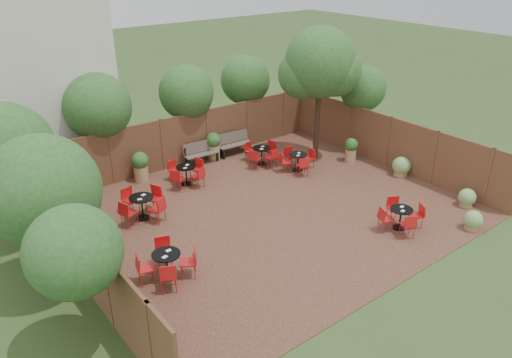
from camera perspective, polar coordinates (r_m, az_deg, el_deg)
ground at (r=15.84m, az=1.20°, el=-3.85°), size 80.00×80.00×0.00m
courtyard_paving at (r=15.84m, az=1.20°, el=-3.82°), size 12.00×10.00×0.02m
fence_back at (r=19.20m, az=-8.20°, el=4.60°), size 12.00×0.08×2.00m
fence_left at (r=12.96m, az=-20.11°, el=-7.73°), size 0.08×10.00×2.00m
fence_right at (r=19.42m, az=15.19°, el=4.19°), size 0.08×10.00×2.00m
neighbour_building at (r=19.55m, az=-25.16°, el=12.06°), size 5.00×4.00×8.00m
overhang_foliage at (r=15.62m, az=-14.12°, el=5.81°), size 15.46×10.30×2.65m
courtyard_tree at (r=18.83m, az=7.49°, el=12.84°), size 2.81×2.71×5.18m
park_bench_left at (r=19.28m, az=-6.44°, el=3.08°), size 1.42×0.55×0.86m
park_bench_right at (r=20.08m, az=-2.58°, el=4.22°), size 1.48×0.57×0.90m
bistro_tables at (r=16.09m, az=-2.32°, el=-1.64°), size 8.61×8.03×0.86m
planters at (r=17.98m, az=-9.35°, el=1.70°), size 11.44×4.10×1.13m
low_shrubs at (r=17.73m, az=20.15°, el=-0.93°), size 2.08×4.35×0.73m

